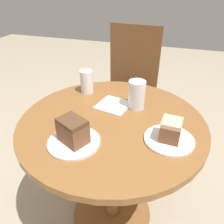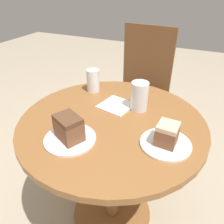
# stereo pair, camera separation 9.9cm
# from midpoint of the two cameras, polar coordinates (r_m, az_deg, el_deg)

# --- Properties ---
(ground_plane) EXTENTS (8.00, 8.00, 0.00)m
(ground_plane) POSITION_cam_midpoint_polar(r_m,az_deg,el_deg) (1.53, -2.03, -24.94)
(ground_plane) COLOR tan
(table) EXTENTS (0.86, 0.86, 0.72)m
(table) POSITION_cam_midpoint_polar(r_m,az_deg,el_deg) (1.12, -2.55, -9.82)
(table) COLOR brown
(table) RESTS_ON ground_plane
(chair) EXTENTS (0.47, 0.46, 0.98)m
(chair) POSITION_cam_midpoint_polar(r_m,az_deg,el_deg) (1.80, 2.75, 5.91)
(chair) COLOR brown
(chair) RESTS_ON ground_plane
(plate_near) EXTENTS (0.21, 0.21, 0.01)m
(plate_near) POSITION_cam_midpoint_polar(r_m,az_deg,el_deg) (0.89, -13.04, -7.74)
(plate_near) COLOR white
(plate_near) RESTS_ON table
(plate_far) EXTENTS (0.20, 0.20, 0.01)m
(plate_far) POSITION_cam_midpoint_polar(r_m,az_deg,el_deg) (0.90, 11.63, -7.19)
(plate_far) COLOR white
(plate_far) RESTS_ON table
(cake_slice_near) EXTENTS (0.13, 0.12, 0.10)m
(cake_slice_near) POSITION_cam_midpoint_polar(r_m,az_deg,el_deg) (0.86, -13.48, -4.90)
(cake_slice_near) COLOR brown
(cake_slice_near) RESTS_ON plate_near
(cake_slice_far) EXTENTS (0.08, 0.09, 0.09)m
(cake_slice_far) POSITION_cam_midpoint_polar(r_m,az_deg,el_deg) (0.87, 11.98, -4.70)
(cake_slice_far) COLOR brown
(cake_slice_far) RESTS_ON plate_far
(glass_lemonade) EXTENTS (0.08, 0.08, 0.14)m
(glass_lemonade) POSITION_cam_midpoint_polar(r_m,az_deg,el_deg) (1.07, 3.81, 4.02)
(glass_lemonade) COLOR silver
(glass_lemonade) RESTS_ON table
(glass_water) EXTENTS (0.07, 0.07, 0.13)m
(glass_water) POSITION_cam_midpoint_polar(r_m,az_deg,el_deg) (1.24, -8.89, 7.44)
(glass_water) COLOR silver
(glass_water) RESTS_ON table
(napkin_stack) EXTENTS (0.18, 0.18, 0.01)m
(napkin_stack) POSITION_cam_midpoint_polar(r_m,az_deg,el_deg) (1.11, -2.15, 1.69)
(napkin_stack) COLOR white
(napkin_stack) RESTS_ON table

